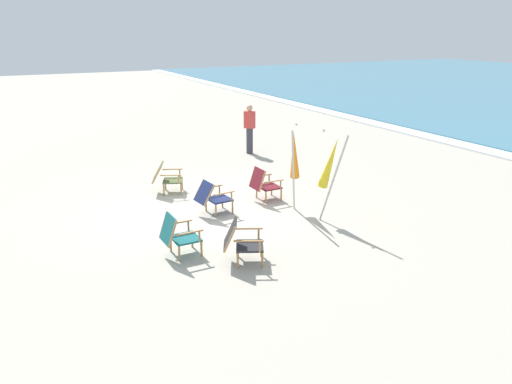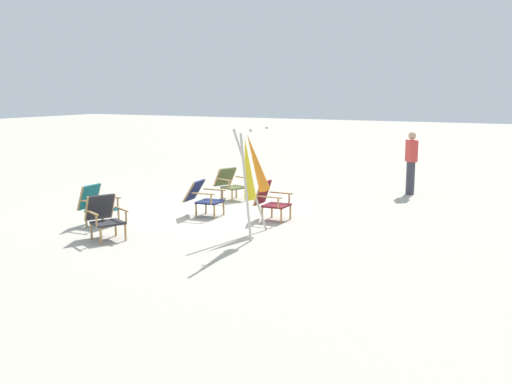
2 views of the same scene
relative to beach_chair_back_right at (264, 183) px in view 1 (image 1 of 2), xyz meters
name	(u,v)px [view 1 (image 1 of 2)]	position (x,y,z in m)	size (l,w,h in m)	color
ground_plane	(205,210)	(-0.02, -1.55, -0.43)	(80.00, 80.00, 0.00)	#B7AF9E
beach_chair_back_right	(264,183)	(0.00, 0.00, 0.00)	(0.60, 0.68, 0.82)	maroon
beach_chair_front_left	(178,234)	(2.05, -2.89, 0.00)	(0.60, 0.68, 0.82)	#196066
beach_chair_far_center	(166,177)	(-1.67, -1.93, -0.01)	(0.82, 0.92, 0.78)	#515B33
beach_chair_mid_center	(212,196)	(0.30, -1.48, -0.01)	(0.65, 0.83, 0.77)	#19234C
beach_chair_back_left	(241,240)	(2.84, -1.99, 0.00)	(0.83, 0.89, 0.80)	#28282D
umbrella_furled_orange	(294,156)	(1.05, 0.21, 0.89)	(0.68, 0.58, 2.02)	#B7B2A8
umbrella_furled_yellow	(330,164)	(1.96, 0.52, 0.89)	(0.76, 0.35, 2.03)	#B7B2A8
person_near_chairs	(250,129)	(-4.47, 1.87, 0.41)	(0.39, 0.37, 1.63)	#383842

